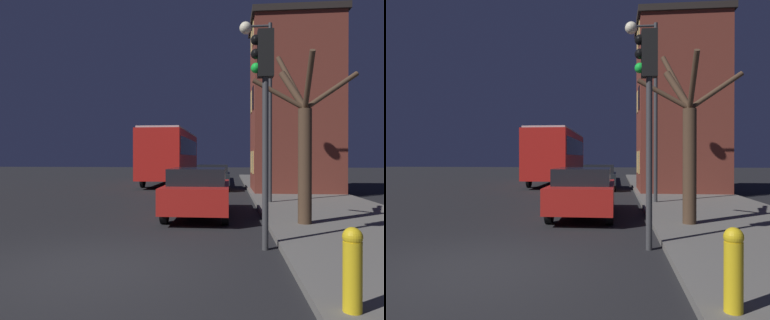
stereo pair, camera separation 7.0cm
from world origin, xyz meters
The scene contains 9 objects.
ground_plane centered at (0.00, 0.00, 0.00)m, with size 120.00×120.00×0.00m, color black.
brick_building centered at (5.40, 13.21, 4.41)m, with size 4.31×3.95×8.51m.
streetlamp centered at (3.33, 8.26, 4.80)m, with size 1.20×0.45×6.66m.
traffic_light centered at (2.87, 1.54, 3.03)m, with size 0.43×0.24×4.22m.
bare_tree centered at (4.05, 3.82, 2.17)m, with size 2.67×1.80×4.37m.
bus centered at (-1.67, 19.21, 2.09)m, with size 2.53×10.66×3.50m.
car_near_lane centered at (1.29, 5.48, 0.77)m, with size 1.80×4.29×1.46m.
car_mid_lane centered at (1.33, 14.97, 0.74)m, with size 1.82×3.83×1.38m.
fire_hydrant centered at (3.51, -1.60, 0.61)m, with size 0.21×0.21×0.91m.
Camera 2 is at (2.27, -5.72, 1.78)m, focal length 35.00 mm.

